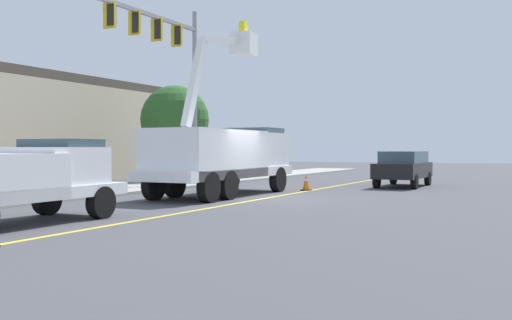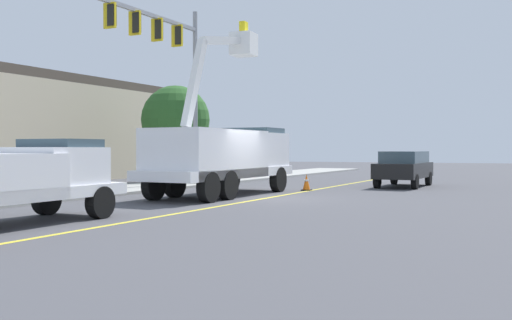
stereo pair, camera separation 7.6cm
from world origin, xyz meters
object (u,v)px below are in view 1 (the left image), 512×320
passing_minivan (404,166)px  traffic_cone_mid_front (306,182)px  traffic_signal_mast (167,55)px  utility_bucket_truck (223,154)px  service_pickup_truck (16,178)px

passing_minivan → traffic_cone_mid_front: bearing=139.4°
passing_minivan → traffic_signal_mast: (-5.42, 9.77, 5.10)m
traffic_cone_mid_front → traffic_signal_mast: (-1.21, 6.18, 5.72)m
utility_bucket_truck → traffic_cone_mid_front: size_ratio=11.79×
service_pickup_truck → traffic_cone_mid_front: service_pickup_truck is taller
utility_bucket_truck → traffic_signal_mast: size_ratio=0.99×
utility_bucket_truck → traffic_cone_mid_front: utility_bucket_truck is taller
service_pickup_truck → traffic_signal_mast: bearing=13.9°
service_pickup_truck → passing_minivan: service_pickup_truck is taller
passing_minivan → traffic_signal_mast: size_ratio=0.58×
traffic_cone_mid_front → traffic_signal_mast: size_ratio=0.08×
traffic_cone_mid_front → traffic_signal_mast: bearing=101.1°
service_pickup_truck → passing_minivan: size_ratio=1.16×
utility_bucket_truck → traffic_signal_mast: (2.62, 3.97, 4.46)m
traffic_cone_mid_front → traffic_signal_mast: traffic_signal_mast is taller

